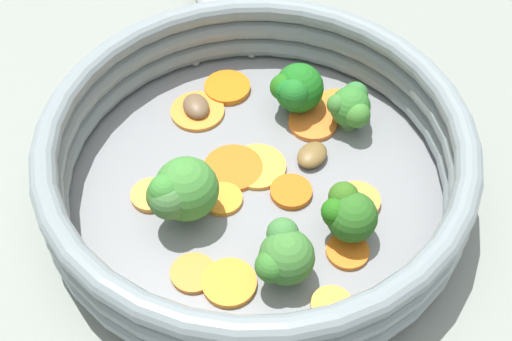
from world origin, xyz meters
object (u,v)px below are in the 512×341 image
(skillet, at_px, (256,188))
(broccoli_floret_4, at_px, (351,106))
(carrot_slice_2, at_px, (347,251))
(carrot_slice_9, at_px, (193,273))
(carrot_slice_7, at_px, (332,305))
(carrot_slice_11, at_px, (198,111))
(mushroom_piece_1, at_px, (196,106))
(broccoli_floret_2, at_px, (296,89))
(broccoli_floret_0, at_px, (284,254))
(broccoli_floret_1, at_px, (179,192))
(carrot_slice_1, at_px, (227,88))
(carrot_slice_13, at_px, (229,283))
(mushroom_piece_0, at_px, (312,155))
(carrot_slice_3, at_px, (259,167))
(carrot_slice_5, at_px, (233,168))
(carrot_slice_8, at_px, (358,201))
(carrot_slice_6, at_px, (338,107))
(carrot_slice_4, at_px, (313,123))
(carrot_slice_0, at_px, (223,199))
(carrot_slice_10, at_px, (291,192))
(broccoli_floret_3, at_px, (348,214))
(carrot_slice_12, at_px, (151,195))

(skillet, distance_m, broccoli_floret_4, 0.10)
(carrot_slice_2, bearing_deg, carrot_slice_9, -76.14)
(skillet, xyz_separation_m, carrot_slice_7, (0.10, 0.06, 0.01))
(carrot_slice_9, distance_m, carrot_slice_11, 0.16)
(mushroom_piece_1, bearing_deg, broccoli_floret_2, 95.33)
(broccoli_floret_0, bearing_deg, broccoli_floret_1, -118.92)
(carrot_slice_1, xyz_separation_m, carrot_slice_11, (0.03, -0.02, -0.00))
(skillet, bearing_deg, mushroom_piece_1, -142.51)
(broccoli_floret_0, distance_m, broccoli_floret_1, 0.09)
(broccoli_floret_1, bearing_deg, carrot_slice_13, 36.68)
(broccoli_floret_2, bearing_deg, mushroom_piece_0, 16.64)
(carrot_slice_3, relative_size, carrot_slice_5, 0.97)
(carrot_slice_8, bearing_deg, carrot_slice_6, -171.65)
(carrot_slice_13, bearing_deg, carrot_slice_3, 173.02)
(carrot_slice_1, bearing_deg, carrot_slice_4, 64.61)
(carrot_slice_0, xyz_separation_m, carrot_slice_4, (-0.08, 0.07, 0.00))
(carrot_slice_0, xyz_separation_m, mushroom_piece_0, (-0.05, 0.07, 0.00))
(skillet, relative_size, carrot_slice_6, 7.50)
(broccoli_floret_2, xyz_separation_m, broccoli_floret_4, (0.01, 0.04, -0.00))
(carrot_slice_6, bearing_deg, carrot_slice_8, 8.35)
(carrot_slice_0, xyz_separation_m, broccoli_floret_0, (0.06, 0.05, 0.02))
(carrot_slice_10, bearing_deg, carrot_slice_6, 159.16)
(broccoli_floret_1, bearing_deg, carrot_slice_7, 59.20)
(carrot_slice_10, bearing_deg, broccoli_floret_3, 49.92)
(broccoli_floret_1, bearing_deg, carrot_slice_0, 123.79)
(carrot_slice_9, xyz_separation_m, broccoli_floret_3, (-0.04, 0.11, 0.02))
(carrot_slice_2, height_order, broccoli_floret_0, broccoli_floret_0)
(carrot_slice_12, bearing_deg, broccoli_floret_4, 119.87)
(carrot_slice_5, xyz_separation_m, carrot_slice_12, (0.03, -0.06, 0.00))
(carrot_slice_5, bearing_deg, carrot_slice_13, 3.99)
(skillet, relative_size, mushroom_piece_1, 10.64)
(carrot_slice_5, bearing_deg, broccoli_floret_1, -33.41)
(carrot_slice_7, relative_size, carrot_slice_9, 0.89)
(mushroom_piece_0, bearing_deg, broccoli_floret_4, 143.51)
(carrot_slice_2, bearing_deg, broccoli_floret_4, 179.34)
(carrot_slice_4, xyz_separation_m, broccoli_floret_2, (-0.01, -0.02, 0.02))
(carrot_slice_12, height_order, broccoli_floret_2, broccoli_floret_2)
(carrot_slice_9, height_order, broccoli_floret_1, broccoli_floret_1)
(carrot_slice_5, bearing_deg, carrot_slice_1, -171.23)
(carrot_slice_2, height_order, broccoli_floret_2, broccoli_floret_2)
(carrot_slice_0, distance_m, mushroom_piece_0, 0.08)
(broccoli_floret_2, bearing_deg, carrot_slice_8, 28.69)
(carrot_slice_3, xyz_separation_m, mushroom_piece_0, (-0.01, 0.04, 0.00))
(carrot_slice_5, xyz_separation_m, carrot_slice_13, (0.10, 0.01, 0.00))
(carrot_slice_0, xyz_separation_m, broccoli_floret_4, (-0.08, 0.09, 0.02))
(carrot_slice_1, bearing_deg, broccoli_floret_4, 71.61)
(carrot_slice_13, distance_m, mushroom_piece_1, 0.17)
(carrot_slice_5, relative_size, carrot_slice_13, 1.21)
(broccoli_floret_3, relative_size, mushroom_piece_1, 1.51)
(broccoli_floret_0, distance_m, broccoli_floret_4, 0.15)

